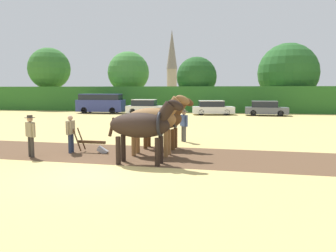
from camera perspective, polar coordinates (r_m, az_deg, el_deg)
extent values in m
plane|color=tan|center=(10.80, -11.80, -8.08)|extent=(240.00, 240.00, 0.00)
cube|color=brown|center=(15.43, -20.62, -3.99)|extent=(32.48, 4.89, 0.01)
cube|color=#286023|center=(38.74, 4.79, 4.65)|extent=(56.09, 1.24, 3.02)
cylinder|color=#4C3823|center=(47.59, -19.81, 5.16)|extent=(0.44, 0.44, 3.92)
sphere|color=#2D6628|center=(47.66, -19.97, 9.37)|extent=(5.59, 5.59, 5.59)
cylinder|color=brown|center=(43.98, -6.85, 5.09)|extent=(0.44, 0.44, 3.41)
sphere|color=#387533|center=(44.02, -6.90, 9.25)|extent=(5.45, 5.45, 5.45)
cylinder|color=#4C3823|center=(40.93, 4.96, 4.62)|extent=(0.44, 0.44, 2.84)
sphere|color=#1E4C1E|center=(40.94, 5.00, 8.50)|extent=(4.94, 4.94, 4.94)
cylinder|color=#4C3823|center=(43.18, 19.99, 4.23)|extent=(0.44, 0.44, 2.66)
sphere|color=#235623|center=(43.20, 20.16, 8.65)|extent=(7.28, 7.28, 7.28)
cylinder|color=gray|center=(76.35, 0.67, 7.13)|extent=(2.27, 2.27, 7.30)
cone|color=slate|center=(76.89, 0.68, 13.19)|extent=(2.50, 2.50, 8.92)
ellipsoid|color=black|center=(11.72, -4.99, 0.15)|extent=(2.24, 1.01, 0.90)
cylinder|color=black|center=(11.91, -1.25, -4.12)|extent=(0.18, 0.18, 1.00)
cylinder|color=black|center=(11.41, -1.87, -4.59)|extent=(0.18, 0.18, 1.00)
cylinder|color=black|center=(12.32, -7.79, -3.82)|extent=(0.18, 0.18, 1.00)
cylinder|color=black|center=(11.84, -8.66, -4.25)|extent=(0.18, 0.18, 1.00)
cylinder|color=black|center=(11.43, -0.50, 2.34)|extent=(0.77, 0.45, 0.83)
ellipsoid|color=black|center=(11.34, 1.33, 3.64)|extent=(0.69, 0.28, 0.54)
cube|color=black|center=(11.39, 0.31, 3.29)|extent=(0.38, 0.09, 0.51)
cylinder|color=black|center=(12.09, -9.76, -0.18)|extent=(0.30, 0.13, 0.71)
torus|color=black|center=(11.51, -1.30, 0.42)|extent=(0.14, 0.92, 0.92)
ellipsoid|color=brown|center=(13.23, -2.94, 1.15)|extent=(2.08, 1.04, 0.93)
cylinder|color=brown|center=(13.45, 0.13, -2.80)|extent=(0.18, 0.18, 1.05)
cylinder|color=brown|center=(12.93, -0.38, -3.18)|extent=(0.18, 0.18, 1.05)
cylinder|color=brown|center=(13.79, -5.29, -2.60)|extent=(0.18, 0.18, 1.05)
cylinder|color=brown|center=(13.29, -6.00, -2.95)|extent=(0.18, 0.18, 1.05)
cylinder|color=brown|center=(12.99, 0.76, 3.27)|extent=(0.83, 0.46, 0.91)
ellipsoid|color=brown|center=(12.90, 2.57, 4.55)|extent=(0.69, 0.28, 0.54)
cube|color=gray|center=(12.95, 1.56, 4.14)|extent=(0.42, 0.09, 0.56)
cylinder|color=gray|center=(13.53, -6.92, 0.81)|extent=(0.30, 0.13, 0.71)
torus|color=black|center=(13.05, 0.10, 1.41)|extent=(0.14, 0.95, 0.95)
ellipsoid|color=#513319|center=(14.77, -1.31, 1.32)|extent=(1.98, 1.08, 0.98)
cylinder|color=#513319|center=(15.02, 1.31, -2.07)|extent=(0.18, 0.18, 0.93)
cylinder|color=#513319|center=(14.47, 0.88, -2.39)|extent=(0.18, 0.18, 0.93)
cylinder|color=#513319|center=(15.31, -3.36, -1.91)|extent=(0.18, 0.18, 0.93)
cylinder|color=#513319|center=(14.77, -3.95, -2.22)|extent=(0.18, 0.18, 0.93)
cylinder|color=#513319|center=(14.56, 1.86, 3.16)|extent=(0.82, 0.49, 0.88)
ellipsoid|color=#513319|center=(14.49, 3.37, 4.23)|extent=(0.69, 0.28, 0.54)
cube|color=gray|center=(14.52, 2.53, 3.97)|extent=(0.39, 0.09, 0.52)
cylinder|color=gray|center=(15.03, -4.75, 0.99)|extent=(0.30, 0.13, 0.71)
torus|color=black|center=(14.62, 1.29, 1.57)|extent=(0.14, 0.99, 0.99)
cube|color=#4C331E|center=(14.28, -13.18, -2.74)|extent=(1.26, 0.13, 0.12)
cube|color=#939399|center=(14.13, -11.31, -4.23)|extent=(0.49, 0.21, 0.39)
cylinder|color=#4C331E|center=(14.69, -14.85, -2.14)|extent=(0.40, 0.07, 0.96)
cylinder|color=#4C331E|center=(14.34, -15.58, -2.36)|extent=(0.40, 0.07, 0.96)
cylinder|color=#28334C|center=(14.56, -16.35, -2.85)|extent=(0.14, 0.14, 0.80)
cylinder|color=#28334C|center=(14.37, -16.71, -2.98)|extent=(0.14, 0.14, 0.80)
cube|color=tan|center=(14.37, -16.62, -0.22)|extent=(0.21, 0.47, 0.57)
sphere|color=tan|center=(14.34, -16.67, 1.36)|extent=(0.22, 0.22, 0.22)
cylinder|color=tan|center=(14.63, -16.14, -0.19)|extent=(0.09, 0.09, 0.53)
cylinder|color=tan|center=(14.13, -17.10, -0.44)|extent=(0.09, 0.09, 0.53)
cylinder|color=#4C4C4C|center=(16.90, 2.58, -1.34)|extent=(0.14, 0.14, 0.81)
cylinder|color=#4C4C4C|center=(16.72, 2.93, -1.42)|extent=(0.14, 0.14, 0.81)
cube|color=#3D5184|center=(16.73, 2.77, 0.95)|extent=(0.44, 0.49, 0.57)
sphere|color=tan|center=(16.70, 2.78, 2.32)|extent=(0.22, 0.22, 0.22)
cylinder|color=#3D5184|center=(16.98, 2.31, 0.96)|extent=(0.09, 0.09, 0.54)
cylinder|color=#3D5184|center=(16.49, 3.24, 0.79)|extent=(0.09, 0.09, 0.54)
cylinder|color=#665B4C|center=(16.69, 2.78, 2.54)|extent=(0.41, 0.41, 0.02)
cylinder|color=#665B4C|center=(16.69, 2.78, 2.72)|extent=(0.21, 0.21, 0.10)
cylinder|color=#38332D|center=(14.22, -22.90, -3.29)|extent=(0.14, 0.14, 0.81)
cylinder|color=#38332D|center=(14.03, -22.55, -3.40)|extent=(0.14, 0.14, 0.81)
cube|color=tan|center=(14.03, -22.85, -0.56)|extent=(0.51, 0.42, 0.57)
sphere|color=tan|center=(13.99, -22.92, 1.08)|extent=(0.22, 0.22, 0.22)
cylinder|color=tan|center=(14.29, -23.30, -0.55)|extent=(0.09, 0.09, 0.54)
cylinder|color=tan|center=(13.78, -22.38, -0.75)|extent=(0.09, 0.09, 0.54)
cylinder|color=#42382D|center=(13.99, -22.94, 1.35)|extent=(0.42, 0.42, 0.02)
cylinder|color=#42382D|center=(13.98, -22.94, 1.56)|extent=(0.21, 0.21, 0.10)
cube|color=navy|center=(37.83, -11.62, 3.50)|extent=(5.33, 2.12, 1.31)
cube|color=black|center=(37.79, -11.65, 4.95)|extent=(4.69, 1.90, 0.61)
cube|color=navy|center=(37.79, -11.66, 5.46)|extent=(4.69, 1.90, 0.06)
cylinder|color=black|center=(38.13, -8.86, 2.84)|extent=(0.72, 0.25, 0.71)
cylinder|color=black|center=(36.52, -9.66, 2.67)|extent=(0.72, 0.25, 0.71)
cylinder|color=black|center=(39.23, -13.41, 2.84)|extent=(0.72, 0.25, 0.71)
cylinder|color=black|center=(37.67, -14.37, 2.67)|extent=(0.72, 0.25, 0.71)
cube|color=silver|center=(35.18, -3.83, 2.93)|extent=(4.16, 1.84, 0.74)
cube|color=black|center=(35.19, -4.17, 4.04)|extent=(2.51, 1.62, 0.62)
cube|color=silver|center=(35.18, -4.17, 4.59)|extent=(2.51, 1.62, 0.06)
cylinder|color=black|center=(35.66, -1.56, 2.64)|extent=(0.68, 0.24, 0.67)
cylinder|color=black|center=(34.18, -2.03, 2.47)|extent=(0.68, 0.24, 0.67)
cylinder|color=black|center=(36.23, -5.52, 2.67)|extent=(0.68, 0.24, 0.67)
cylinder|color=black|center=(34.77, -6.16, 2.51)|extent=(0.68, 0.24, 0.67)
cube|color=silver|center=(35.03, 7.87, 2.80)|extent=(4.56, 2.58, 0.69)
cube|color=black|center=(34.96, 7.54, 3.84)|extent=(2.84, 2.08, 0.58)
cube|color=silver|center=(34.95, 7.55, 4.37)|extent=(2.84, 2.08, 0.06)
cylinder|color=black|center=(36.03, 9.80, 2.53)|extent=(0.64, 0.33, 0.61)
cylinder|color=black|center=(34.46, 10.25, 2.35)|extent=(0.64, 0.33, 0.61)
cylinder|color=black|center=(35.68, 5.57, 2.56)|extent=(0.64, 0.33, 0.61)
cylinder|color=black|center=(34.09, 5.82, 2.38)|extent=(0.64, 0.33, 0.61)
cube|color=#565B66|center=(35.07, 16.75, 2.59)|extent=(4.29, 1.86, 0.69)
cube|color=black|center=(35.02, 16.44, 3.64)|extent=(2.59, 1.63, 0.58)
cube|color=#565B66|center=(35.01, 16.46, 4.16)|extent=(2.59, 1.63, 0.06)
cylinder|color=black|center=(35.95, 18.75, 2.28)|extent=(0.61, 0.24, 0.61)
cylinder|color=black|center=(34.46, 19.01, 2.10)|extent=(0.61, 0.24, 0.61)
cylinder|color=black|center=(35.77, 14.56, 2.39)|extent=(0.61, 0.24, 0.61)
cylinder|color=black|center=(34.27, 14.63, 2.22)|extent=(0.61, 0.24, 0.61)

